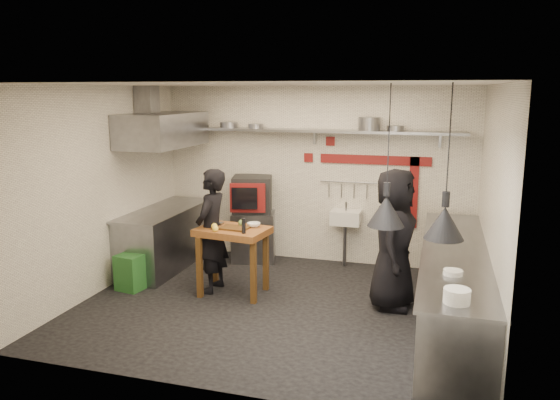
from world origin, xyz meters
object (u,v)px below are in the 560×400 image
(combi_oven, at_px, (252,194))
(oven_stand, at_px, (254,236))
(prep_table, at_px, (233,261))
(chef_left, at_px, (212,231))
(chef_right, at_px, (394,239))
(green_bin, at_px, (131,272))

(combi_oven, bearing_deg, oven_stand, -51.46)
(prep_table, xyz_separation_m, chef_left, (-0.32, 0.03, 0.39))
(oven_stand, distance_m, combi_oven, 0.69)
(chef_left, distance_m, chef_right, 2.44)
(oven_stand, xyz_separation_m, chef_left, (-0.08, -1.50, 0.45))
(combi_oven, bearing_deg, green_bin, -137.27)
(green_bin, distance_m, chef_left, 1.29)
(combi_oven, bearing_deg, chef_right, -44.98)
(chef_left, bearing_deg, prep_table, 85.58)
(green_bin, bearing_deg, chef_right, 6.18)
(green_bin, height_order, chef_right, chef_right)
(green_bin, xyz_separation_m, chef_right, (3.54, 0.38, 0.64))
(oven_stand, bearing_deg, chef_right, -44.91)
(oven_stand, xyz_separation_m, combi_oven, (-0.02, 0.02, 0.69))
(chef_left, height_order, chef_right, chef_right)
(oven_stand, bearing_deg, combi_oven, 128.54)
(oven_stand, height_order, combi_oven, combi_oven)
(prep_table, bearing_deg, combi_oven, 106.96)
(oven_stand, xyz_separation_m, green_bin, (-1.19, -1.78, -0.15))
(oven_stand, relative_size, combi_oven, 1.32)
(prep_table, bearing_deg, oven_stand, 106.18)
(green_bin, distance_m, prep_table, 1.46)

